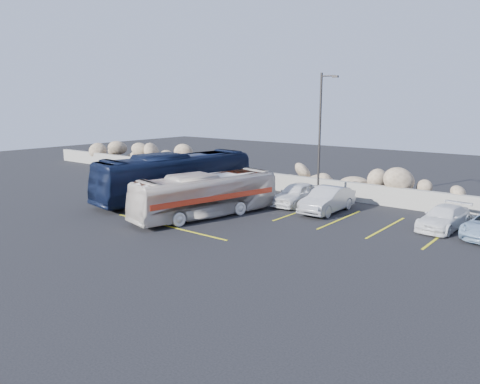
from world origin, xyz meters
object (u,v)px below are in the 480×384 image
Objects in this scene: vintage_bus at (206,195)px; tour_coach at (175,177)px; lamppost at (320,136)px; car_c at (444,218)px; car_a at (297,194)px; car_b at (327,200)px.

tour_coach is at bearing 168.62° from vintage_bus.
tour_coach is at bearing -151.68° from lamppost.
car_c is (11.16, 5.55, -0.64)m from vintage_bus.
car_a is (7.07, 3.52, -0.83)m from tour_coach.
vintage_bus is at bearing -118.07° from lamppost.
lamppost is 1.81× the size of car_b.
car_c is at bearing 2.85° from car_b.
lamppost is at bearing 75.13° from vintage_bus.
car_c is at bearing 21.58° from tour_coach.
vintage_bus reaches higher than car_c.
vintage_bus reaches higher than car_a.
car_c is at bearing -7.12° from lamppost.
tour_coach is 7.94m from car_a.
vintage_bus is at bearing -147.90° from car_c.
car_a is at bearing -140.91° from lamppost.
tour_coach is 9.96m from car_b.
car_b is at bearing 27.15° from tour_coach.
vintage_bus is (-3.47, -6.51, -3.07)m from lamppost.
lamppost reaches higher than vintage_bus.
vintage_bus is 1.98× the size of car_b.
lamppost reaches higher than tour_coach.
car_b is at bearing -45.42° from lamppost.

